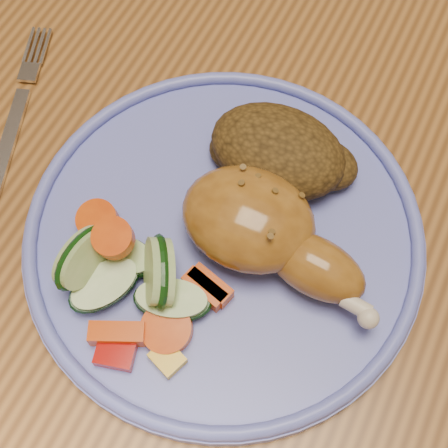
% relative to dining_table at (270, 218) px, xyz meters
% --- Properties ---
extents(ground, '(4.00, 4.00, 0.00)m').
position_rel_dining_table_xyz_m(ground, '(0.00, 0.00, -0.67)').
color(ground, brown).
rests_on(ground, ground).
extents(dining_table, '(0.90, 1.40, 0.75)m').
position_rel_dining_table_xyz_m(dining_table, '(0.00, 0.00, 0.00)').
color(dining_table, '#935C27').
rests_on(dining_table, ground).
extents(plate, '(0.29, 0.29, 0.01)m').
position_rel_dining_table_xyz_m(plate, '(-0.01, -0.07, 0.09)').
color(plate, '#646DD0').
rests_on(plate, dining_table).
extents(plate_rim, '(0.29, 0.29, 0.01)m').
position_rel_dining_table_xyz_m(plate_rim, '(-0.01, -0.07, 0.10)').
color(plate_rim, '#646DD0').
rests_on(plate_rim, plate).
extents(chicken_leg, '(0.15, 0.08, 0.05)m').
position_rel_dining_table_xyz_m(chicken_leg, '(0.02, -0.07, 0.12)').
color(chicken_leg, '#9E6521').
rests_on(chicken_leg, plate).
extents(rice_pilaf, '(0.11, 0.08, 0.05)m').
position_rel_dining_table_xyz_m(rice_pilaf, '(0.00, -0.00, 0.11)').
color(rice_pilaf, '#4D3513').
rests_on(rice_pilaf, plate).
extents(vegetable_pile, '(0.13, 0.11, 0.05)m').
position_rel_dining_table_xyz_m(vegetable_pile, '(-0.05, -0.13, 0.11)').
color(vegetable_pile, '#A50A05').
rests_on(vegetable_pile, plate).
extents(fork, '(0.06, 0.15, 0.00)m').
position_rel_dining_table_xyz_m(fork, '(-0.21, -0.05, 0.09)').
color(fork, silver).
rests_on(fork, dining_table).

